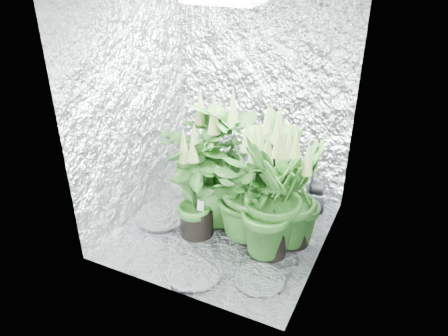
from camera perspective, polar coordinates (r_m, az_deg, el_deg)
The scene contains 11 objects.
ground at distance 3.68m, azimuth -0.01°, elevation -7.93°, with size 1.60×1.60×0.00m, color white.
walls at distance 3.20m, azimuth -0.02°, elevation 6.70°, with size 1.62×1.62×2.00m.
plant_a at distance 3.78m, azimuth -1.86°, elevation 1.29°, with size 0.80×0.80×0.97m.
plant_b at distance 3.50m, azimuth 6.30°, elevation -0.72°, with size 0.71×0.71×1.05m.
plant_c at distance 3.35m, azimuth 9.33°, elevation -3.60°, with size 0.59×0.59×0.95m.
plant_d at distance 3.53m, azimuth -1.09°, elevation 0.52°, with size 0.81×0.81×1.15m.
plant_e at distance 3.34m, azimuth 3.63°, elevation -2.27°, with size 1.14×1.14×1.02m.
plant_f at distance 3.41m, azimuth -3.74°, elevation -2.61°, with size 0.64×0.64×0.95m.
plant_g at distance 3.17m, azimuth 6.30°, elevation -3.96°, with size 0.64×0.64×1.06m.
circulation_fan at distance 3.90m, azimuth 11.50°, elevation -3.33°, with size 0.17×0.35×0.40m.
plant_label at distance 3.43m, azimuth -3.05°, elevation -4.92°, with size 0.06×0.01×0.09m, color white.
Camera 1 is at (1.29, -2.68, 2.17)m, focal length 35.00 mm.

